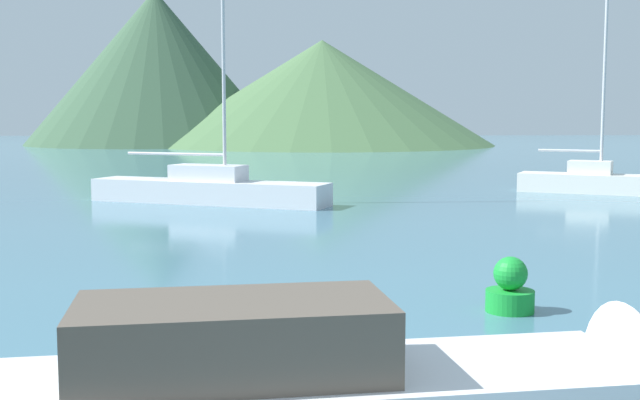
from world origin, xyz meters
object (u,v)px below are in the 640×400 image
object	(u,v)px
motorboat_near	(367,391)
sailboat_middle	(209,188)
buoy_marker	(510,289)
sailboat_inner	(590,178)

from	to	relation	value
motorboat_near	sailboat_middle	distance (m)	20.49
motorboat_near	sailboat_middle	size ratio (longest dim) A/B	0.75
sailboat_middle	buoy_marker	distance (m)	16.77
motorboat_near	buoy_marker	bearing A→B (deg)	52.74
sailboat_middle	motorboat_near	bearing A→B (deg)	-57.02
buoy_marker	sailboat_inner	bearing A→B (deg)	65.75
sailboat_inner	buoy_marker	xyz separation A→B (m)	(-8.43, -18.71, -0.21)
sailboat_inner	buoy_marker	distance (m)	20.52
sailboat_middle	buoy_marker	xyz separation A→B (m)	(6.09, -15.62, -0.19)
sailboat_inner	buoy_marker	bearing A→B (deg)	-86.54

